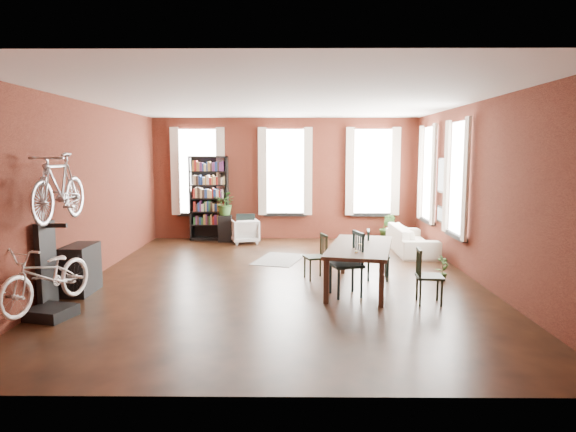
{
  "coord_description": "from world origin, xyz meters",
  "views": [
    {
      "loc": [
        0.2,
        -9.1,
        2.3
      ],
      "look_at": [
        0.11,
        0.6,
        1.09
      ],
      "focal_mm": 32.0,
      "sensor_mm": 36.0,
      "label": 1
    }
  ],
  "objects_px": {
    "dining_chair_a": "(346,264)",
    "cream_sofa": "(412,235)",
    "dining_chair_d": "(378,255)",
    "plant_stand": "(225,228)",
    "dining_chair_b": "(315,257)",
    "bicycle_floor": "(46,246)",
    "bookshelf": "(209,198)",
    "white_armchair": "(245,230)",
    "dining_table": "(360,267)",
    "dining_chair_c": "(430,276)",
    "bike_trainer": "(51,313)",
    "console_table": "(81,269)"
  },
  "relations": [
    {
      "from": "white_armchair",
      "to": "bicycle_floor",
      "type": "xyz_separation_m",
      "value": [
        -2.18,
        -5.99,
        0.68
      ]
    },
    {
      "from": "dining_table",
      "to": "console_table",
      "type": "distance_m",
      "value": 4.63
    },
    {
      "from": "white_armchair",
      "to": "cream_sofa",
      "type": "height_order",
      "value": "cream_sofa"
    },
    {
      "from": "console_table",
      "to": "bicycle_floor",
      "type": "distance_m",
      "value": 1.43
    },
    {
      "from": "dining_chair_a",
      "to": "bicycle_floor",
      "type": "distance_m",
      "value": 4.44
    },
    {
      "from": "dining_chair_a",
      "to": "dining_table",
      "type": "bearing_deg",
      "value": 133.15
    },
    {
      "from": "bookshelf",
      "to": "bicycle_floor",
      "type": "height_order",
      "value": "bookshelf"
    },
    {
      "from": "dining_chair_a",
      "to": "cream_sofa",
      "type": "relative_size",
      "value": 0.49
    },
    {
      "from": "dining_table",
      "to": "console_table",
      "type": "xyz_separation_m",
      "value": [
        -4.62,
        -0.33,
        0.03
      ]
    },
    {
      "from": "dining_chair_c",
      "to": "dining_chair_a",
      "type": "bearing_deg",
      "value": 75.85
    },
    {
      "from": "dining_chair_a",
      "to": "plant_stand",
      "type": "bearing_deg",
      "value": -167.51
    },
    {
      "from": "dining_chair_c",
      "to": "bicycle_floor",
      "type": "distance_m",
      "value": 5.57
    },
    {
      "from": "dining_table",
      "to": "bike_trainer",
      "type": "height_order",
      "value": "dining_table"
    },
    {
      "from": "console_table",
      "to": "white_armchair",
      "type": "bearing_deg",
      "value": 64.37
    },
    {
      "from": "dining_chair_b",
      "to": "dining_chair_c",
      "type": "bearing_deg",
      "value": 30.29
    },
    {
      "from": "cream_sofa",
      "to": "bike_trainer",
      "type": "height_order",
      "value": "cream_sofa"
    },
    {
      "from": "bike_trainer",
      "to": "console_table",
      "type": "bearing_deg",
      "value": 94.6
    },
    {
      "from": "dining_chair_a",
      "to": "dining_chair_c",
      "type": "xyz_separation_m",
      "value": [
        1.23,
        -0.42,
        -0.09
      ]
    },
    {
      "from": "dining_chair_c",
      "to": "bike_trainer",
      "type": "relative_size",
      "value": 1.55
    },
    {
      "from": "dining_chair_c",
      "to": "bicycle_floor",
      "type": "xyz_separation_m",
      "value": [
        -5.49,
        -0.74,
        0.59
      ]
    },
    {
      "from": "dining_chair_b",
      "to": "bicycle_floor",
      "type": "distance_m",
      "value": 4.48
    },
    {
      "from": "bike_trainer",
      "to": "dining_chair_b",
      "type": "bearing_deg",
      "value": 31.03
    },
    {
      "from": "bike_trainer",
      "to": "plant_stand",
      "type": "distance_m",
      "value": 6.44
    },
    {
      "from": "white_armchair",
      "to": "bike_trainer",
      "type": "height_order",
      "value": "white_armchair"
    },
    {
      "from": "bookshelf",
      "to": "console_table",
      "type": "xyz_separation_m",
      "value": [
        -1.28,
        -5.2,
        -0.7
      ]
    },
    {
      "from": "dining_chair_c",
      "to": "dining_chair_d",
      "type": "distance_m",
      "value": 1.59
    },
    {
      "from": "console_table",
      "to": "bike_trainer",
      "type": "bearing_deg",
      "value": -85.4
    },
    {
      "from": "dining_chair_d",
      "to": "plant_stand",
      "type": "bearing_deg",
      "value": 47.8
    },
    {
      "from": "dining_table",
      "to": "bike_trainer",
      "type": "distance_m",
      "value": 4.81
    },
    {
      "from": "dining_chair_a",
      "to": "bookshelf",
      "type": "relative_size",
      "value": 0.47
    },
    {
      "from": "cream_sofa",
      "to": "console_table",
      "type": "height_order",
      "value": "cream_sofa"
    },
    {
      "from": "white_armchair",
      "to": "dining_chair_d",
      "type": "bearing_deg",
      "value": 110.45
    },
    {
      "from": "cream_sofa",
      "to": "bookshelf",
      "type": "bearing_deg",
      "value": 71.05
    },
    {
      "from": "dining_chair_a",
      "to": "cream_sofa",
      "type": "bearing_deg",
      "value": 137.61
    },
    {
      "from": "dining_chair_a",
      "to": "white_armchair",
      "type": "bearing_deg",
      "value": -171.53
    },
    {
      "from": "dining_chair_d",
      "to": "bicycle_floor",
      "type": "distance_m",
      "value": 5.46
    },
    {
      "from": "plant_stand",
      "to": "dining_chair_a",
      "type": "bearing_deg",
      "value": -62.68
    },
    {
      "from": "dining_table",
      "to": "dining_chair_b",
      "type": "distance_m",
      "value": 0.97
    },
    {
      "from": "bookshelf",
      "to": "bicycle_floor",
      "type": "bearing_deg",
      "value": -100.47
    },
    {
      "from": "dining_chair_d",
      "to": "cream_sofa",
      "type": "xyz_separation_m",
      "value": [
        1.2,
        2.55,
        -0.04
      ]
    },
    {
      "from": "dining_chair_b",
      "to": "dining_chair_d",
      "type": "relative_size",
      "value": 0.91
    },
    {
      "from": "white_armchair",
      "to": "console_table",
      "type": "height_order",
      "value": "console_table"
    },
    {
      "from": "dining_chair_a",
      "to": "bookshelf",
      "type": "xyz_separation_m",
      "value": [
        -3.06,
        5.33,
        0.58
      ]
    },
    {
      "from": "bike_trainer",
      "to": "dining_table",
      "type": "bearing_deg",
      "value": 19.86
    },
    {
      "from": "plant_stand",
      "to": "bicycle_floor",
      "type": "relative_size",
      "value": 0.4
    },
    {
      "from": "dining_table",
      "to": "bike_trainer",
      "type": "xyz_separation_m",
      "value": [
        -4.52,
        -1.63,
        -0.29
      ]
    },
    {
      "from": "dining_chair_c",
      "to": "bookshelf",
      "type": "height_order",
      "value": "bookshelf"
    },
    {
      "from": "dining_chair_a",
      "to": "plant_stand",
      "type": "xyz_separation_m",
      "value": [
        -2.61,
        5.05,
        -0.18
      ]
    },
    {
      "from": "bookshelf",
      "to": "console_table",
      "type": "relative_size",
      "value": 2.75
    },
    {
      "from": "dining_table",
      "to": "dining_chair_a",
      "type": "bearing_deg",
      "value": -109.27
    }
  ]
}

